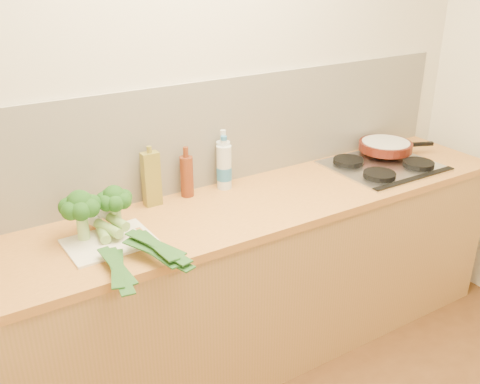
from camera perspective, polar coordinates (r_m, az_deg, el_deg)
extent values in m
plane|color=beige|center=(2.61, -5.00, 8.62)|extent=(3.50, 0.00, 3.50)
cube|color=silver|center=(2.64, -4.80, 5.85)|extent=(3.20, 0.02, 0.54)
cube|color=#AE7E48|center=(2.74, -1.42, -10.66)|extent=(3.20, 0.60, 0.86)
cube|color=#CE853C|center=(2.51, -1.53, -2.20)|extent=(3.20, 0.62, 0.04)
cube|color=silver|center=(3.10, 14.99, 2.71)|extent=(0.58, 0.50, 0.01)
cube|color=black|center=(2.96, 18.17, 1.41)|extent=(0.58, 0.04, 0.01)
cylinder|color=black|center=(2.91, 14.65, 1.78)|extent=(0.17, 0.17, 0.03)
cylinder|color=black|center=(3.12, 18.51, 2.85)|extent=(0.17, 0.17, 0.03)
cylinder|color=black|center=(3.07, 11.48, 3.25)|extent=(0.17, 0.17, 0.03)
cylinder|color=black|center=(3.27, 15.37, 4.18)|extent=(0.17, 0.17, 0.03)
cube|color=white|center=(2.28, -13.76, -5.20)|extent=(0.36, 0.27, 0.01)
cylinder|color=#98C070|center=(2.30, -16.41, -3.68)|extent=(0.05, 0.05, 0.10)
sphere|color=#193D10|center=(2.25, -16.75, -1.09)|extent=(0.10, 0.10, 0.10)
sphere|color=#193D10|center=(2.26, -15.54, -1.22)|extent=(0.08, 0.08, 0.08)
sphere|color=#193D10|center=(2.29, -16.25, -0.98)|extent=(0.08, 0.08, 0.08)
sphere|color=#193D10|center=(2.29, -17.28, -1.12)|extent=(0.08, 0.08, 0.08)
sphere|color=#193D10|center=(2.26, -17.88, -1.54)|extent=(0.08, 0.08, 0.08)
sphere|color=#193D10|center=(2.23, -17.60, -1.93)|extent=(0.08, 0.08, 0.08)
sphere|color=#193D10|center=(2.21, -16.62, -2.00)|extent=(0.08, 0.08, 0.08)
sphere|color=#193D10|center=(2.23, -15.69, -1.68)|extent=(0.08, 0.08, 0.08)
cylinder|color=#98C070|center=(2.34, -13.06, -2.80)|extent=(0.05, 0.05, 0.09)
sphere|color=#193D10|center=(2.30, -13.31, -0.43)|extent=(0.09, 0.09, 0.09)
sphere|color=#193D10|center=(2.31, -12.27, -0.55)|extent=(0.07, 0.07, 0.07)
sphere|color=#193D10|center=(2.34, -12.93, -0.35)|extent=(0.07, 0.07, 0.07)
sphere|color=#193D10|center=(2.34, -13.84, -0.47)|extent=(0.07, 0.07, 0.07)
sphere|color=#193D10|center=(2.31, -14.33, -0.83)|extent=(0.07, 0.07, 0.07)
sphere|color=#193D10|center=(2.28, -14.03, -1.17)|extent=(0.07, 0.07, 0.07)
sphere|color=#193D10|center=(2.26, -13.14, -1.22)|extent=(0.07, 0.07, 0.07)
sphere|color=#193D10|center=(2.28, -12.36, -0.94)|extent=(0.07, 0.07, 0.07)
cylinder|color=white|center=(2.43, -15.02, -2.67)|extent=(0.06, 0.13, 0.04)
cylinder|color=#7EA954|center=(2.31, -14.45, -4.09)|extent=(0.06, 0.16, 0.04)
cube|color=#163F16|center=(2.04, -12.93, -7.90)|extent=(0.14, 0.30, 0.02)
cube|color=#163F16|center=(2.02, -12.82, -8.13)|extent=(0.10, 0.34, 0.01)
cube|color=#163F16|center=(2.05, -13.00, -7.67)|extent=(0.06, 0.28, 0.02)
cylinder|color=white|center=(2.38, -15.71, -2.82)|extent=(0.07, 0.13, 0.04)
cylinder|color=#7EA954|center=(2.28, -13.87, -3.81)|extent=(0.08, 0.15, 0.04)
cube|color=#163F16|center=(2.07, -8.93, -6.42)|extent=(0.08, 0.30, 0.02)
cube|color=#163F16|center=(2.06, -8.57, -6.56)|extent=(0.15, 0.34, 0.01)
cube|color=#163F16|center=(2.08, -9.12, -6.23)|extent=(0.17, 0.27, 0.02)
cylinder|color=white|center=(2.37, -14.27, -2.28)|extent=(0.06, 0.10, 0.04)
cylinder|color=#7EA954|center=(2.29, -12.90, -3.14)|extent=(0.07, 0.13, 0.04)
cube|color=#163F16|center=(2.08, -8.87, -5.65)|extent=(0.06, 0.30, 0.02)
cube|color=#163F16|center=(2.07, -8.54, -5.80)|extent=(0.12, 0.34, 0.01)
cube|color=#163F16|center=(2.09, -9.04, -5.45)|extent=(0.15, 0.27, 0.02)
cylinder|color=#51170D|center=(3.24, 15.26, 4.74)|extent=(0.31, 0.31, 0.05)
cylinder|color=beige|center=(3.23, 15.31, 5.17)|extent=(0.27, 0.27, 0.00)
cube|color=black|center=(3.34, 18.71, 4.86)|extent=(0.15, 0.08, 0.02)
cube|color=olive|center=(2.52, -9.43, 1.37)|extent=(0.08, 0.05, 0.26)
cylinder|color=olive|center=(2.47, -9.66, 4.50)|extent=(0.02, 0.02, 0.03)
cylinder|color=silver|center=(2.70, -1.78, 2.99)|extent=(0.07, 0.07, 0.24)
cylinder|color=silver|center=(2.65, -1.82, 5.99)|extent=(0.03, 0.03, 0.06)
cylinder|color=#632913|center=(2.61, -5.70, 1.65)|extent=(0.06, 0.06, 0.20)
cylinder|color=#632913|center=(2.56, -5.81, 4.26)|extent=(0.03, 0.03, 0.05)
cylinder|color=silver|center=(2.68, -1.71, 2.68)|extent=(0.08, 0.08, 0.22)
cylinder|color=silver|center=(2.64, -1.74, 5.25)|extent=(0.03, 0.03, 0.03)
cylinder|color=teal|center=(2.70, -1.70, 2.01)|extent=(0.08, 0.08, 0.07)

